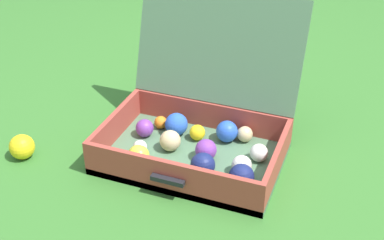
# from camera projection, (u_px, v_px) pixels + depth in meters

# --- Properties ---
(ground_plane) EXTENTS (16.00, 16.00, 0.00)m
(ground_plane) POSITION_uv_depth(u_px,v_px,m) (202.00, 170.00, 1.75)
(ground_plane) COLOR #336B28
(open_suitcase) EXTENTS (0.61, 0.56, 0.51)m
(open_suitcase) POSITION_uv_depth(u_px,v_px,m) (200.00, 125.00, 1.79)
(open_suitcase) COLOR #4C7051
(open_suitcase) RESTS_ON ground
(stray_ball_on_grass) EXTENTS (0.09, 0.09, 0.09)m
(stray_ball_on_grass) POSITION_uv_depth(u_px,v_px,m) (22.00, 147.00, 1.79)
(stray_ball_on_grass) COLOR yellow
(stray_ball_on_grass) RESTS_ON ground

